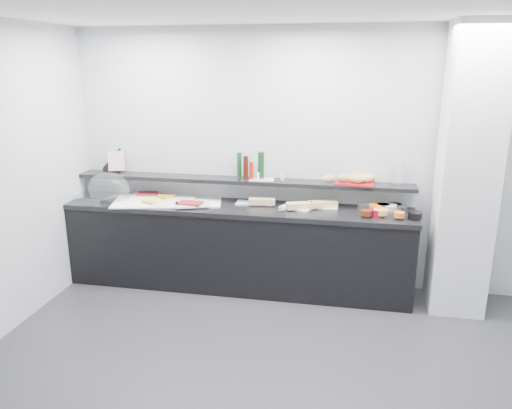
% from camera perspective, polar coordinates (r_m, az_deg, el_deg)
% --- Properties ---
extents(ground, '(5.00, 5.00, 0.00)m').
position_cam_1_polar(ground, '(3.94, 2.55, -20.45)').
color(ground, '#2D2D30').
rests_on(ground, ground).
extents(back_wall, '(5.00, 0.02, 2.70)m').
position_cam_1_polar(back_wall, '(5.25, 6.00, 5.04)').
color(back_wall, '#B3B6BA').
rests_on(back_wall, ground).
extents(column, '(0.50, 0.50, 2.70)m').
position_cam_1_polar(column, '(5.00, 23.00, 3.30)').
color(column, silver).
rests_on(column, ground).
extents(buffet_cabinet, '(3.60, 0.60, 0.85)m').
position_cam_1_polar(buffet_cabinet, '(5.33, -2.13, -5.08)').
color(buffet_cabinet, black).
rests_on(buffet_cabinet, ground).
extents(counter_top, '(3.62, 0.62, 0.05)m').
position_cam_1_polar(counter_top, '(5.19, -2.18, -0.43)').
color(counter_top, black).
rests_on(counter_top, buffet_cabinet).
extents(wall_shelf, '(3.60, 0.25, 0.04)m').
position_cam_1_polar(wall_shelf, '(5.29, -1.78, 2.75)').
color(wall_shelf, black).
rests_on(wall_shelf, back_wall).
extents(cloche_base, '(0.47, 0.36, 0.04)m').
position_cam_1_polar(cloche_base, '(5.74, -18.08, 0.85)').
color(cloche_base, silver).
rests_on(cloche_base, counter_top).
extents(cloche_dome, '(0.53, 0.38, 0.34)m').
position_cam_1_polar(cloche_dome, '(5.62, -16.46, 1.79)').
color(cloche_dome, silver).
rests_on(cloche_dome, cloche_base).
extents(linen_runner, '(1.22, 0.78, 0.01)m').
position_cam_1_polar(linen_runner, '(5.42, -10.02, 0.41)').
color(linen_runner, white).
rests_on(linen_runner, counter_top).
extents(platter_meat_a, '(0.39, 0.34, 0.01)m').
position_cam_1_polar(platter_meat_a, '(5.64, -12.66, 1.04)').
color(platter_meat_a, silver).
rests_on(platter_meat_a, linen_runner).
extents(food_meat_a, '(0.24, 0.18, 0.02)m').
position_cam_1_polar(food_meat_a, '(5.63, -12.30, 1.23)').
color(food_meat_a, maroon).
rests_on(food_meat_a, platter_meat_a).
extents(platter_salmon, '(0.33, 0.24, 0.01)m').
position_cam_1_polar(platter_salmon, '(5.44, -8.59, 0.71)').
color(platter_salmon, white).
rests_on(platter_salmon, linen_runner).
extents(food_salmon, '(0.20, 0.14, 0.02)m').
position_cam_1_polar(food_salmon, '(5.49, -10.20, 0.96)').
color(food_salmon, orange).
rests_on(food_salmon, platter_salmon).
extents(platter_cheese, '(0.31, 0.25, 0.01)m').
position_cam_1_polar(platter_cheese, '(5.27, -10.26, 0.14)').
color(platter_cheese, white).
rests_on(platter_cheese, linen_runner).
extents(food_cheese, '(0.26, 0.21, 0.02)m').
position_cam_1_polar(food_cheese, '(5.34, -11.67, 0.45)').
color(food_cheese, '#F3DE5E').
rests_on(food_cheese, platter_cheese).
extents(platter_meat_b, '(0.40, 0.34, 0.01)m').
position_cam_1_polar(platter_meat_b, '(5.19, -7.30, -0.00)').
color(platter_meat_b, white).
rests_on(platter_meat_b, linen_runner).
extents(food_meat_b, '(0.25, 0.17, 0.02)m').
position_cam_1_polar(food_meat_b, '(5.18, -7.51, 0.17)').
color(food_meat_b, maroon).
rests_on(food_meat_b, platter_meat_b).
extents(sandwich_plate_left, '(0.40, 0.19, 0.01)m').
position_cam_1_polar(sandwich_plate_left, '(5.26, -0.15, 0.18)').
color(sandwich_plate_left, white).
rests_on(sandwich_plate_left, counter_top).
extents(sandwich_food_left, '(0.28, 0.14, 0.06)m').
position_cam_1_polar(sandwich_food_left, '(5.18, 0.69, 0.37)').
color(sandwich_food_left, tan).
rests_on(sandwich_food_left, sandwich_plate_left).
extents(tongs_left, '(0.16, 0.02, 0.01)m').
position_cam_1_polar(tongs_left, '(5.20, 0.36, 0.13)').
color(tongs_left, silver).
rests_on(tongs_left, sandwich_plate_left).
extents(sandwich_plate_mid, '(0.34, 0.24, 0.01)m').
position_cam_1_polar(sandwich_plate_mid, '(5.09, 4.51, -0.42)').
color(sandwich_plate_mid, silver).
rests_on(sandwich_plate_mid, counter_top).
extents(sandwich_food_mid, '(0.29, 0.18, 0.06)m').
position_cam_1_polar(sandwich_food_mid, '(5.05, 5.02, -0.13)').
color(sandwich_food_mid, tan).
rests_on(sandwich_food_mid, sandwich_plate_mid).
extents(tongs_mid, '(0.14, 0.10, 0.01)m').
position_cam_1_polar(tongs_mid, '(5.00, 3.36, -0.57)').
color(tongs_mid, '#A8ABAF').
rests_on(tongs_mid, sandwich_plate_mid).
extents(sandwich_plate_right, '(0.37, 0.17, 0.01)m').
position_cam_1_polar(sandwich_plate_right, '(5.17, 7.29, -0.24)').
color(sandwich_plate_right, white).
rests_on(sandwich_plate_right, counter_top).
extents(sandwich_food_right, '(0.30, 0.19, 0.06)m').
position_cam_1_polar(sandwich_food_right, '(5.14, 7.69, 0.08)').
color(sandwich_food_right, '#DEC174').
rests_on(sandwich_food_right, sandwich_plate_right).
extents(tongs_right, '(0.15, 0.07, 0.01)m').
position_cam_1_polar(tongs_right, '(5.09, 6.61, -0.34)').
color(tongs_right, silver).
rests_on(tongs_right, sandwich_plate_right).
extents(bowl_glass_fruit, '(0.19, 0.19, 0.07)m').
position_cam_1_polar(bowl_glass_fruit, '(5.14, 12.40, -0.26)').
color(bowl_glass_fruit, white).
rests_on(bowl_glass_fruit, counter_top).
extents(fill_glass_fruit, '(0.19, 0.19, 0.05)m').
position_cam_1_polar(fill_glass_fruit, '(5.13, 13.65, -0.22)').
color(fill_glass_fruit, orange).
rests_on(fill_glass_fruit, bowl_glass_fruit).
extents(bowl_black_jam, '(0.16, 0.16, 0.07)m').
position_cam_1_polar(bowl_black_jam, '(5.20, 15.50, -0.28)').
color(bowl_black_jam, black).
rests_on(bowl_black_jam, counter_top).
extents(fill_black_jam, '(0.16, 0.16, 0.05)m').
position_cam_1_polar(fill_black_jam, '(5.14, 14.37, -0.24)').
color(fill_black_jam, '#58200C').
rests_on(fill_black_jam, bowl_black_jam).
extents(bowl_glass_cream, '(0.22, 0.22, 0.07)m').
position_cam_1_polar(bowl_glass_cream, '(5.14, 15.92, -0.49)').
color(bowl_glass_cream, white).
rests_on(bowl_glass_cream, counter_top).
extents(fill_glass_cream, '(0.19, 0.19, 0.05)m').
position_cam_1_polar(fill_glass_cream, '(5.15, 14.97, -0.28)').
color(fill_glass_cream, white).
rests_on(fill_glass_cream, bowl_glass_cream).
extents(bowl_red_jam, '(0.15, 0.15, 0.07)m').
position_cam_1_polar(bowl_red_jam, '(4.97, 13.66, -0.91)').
color(bowl_red_jam, maroon).
rests_on(bowl_red_jam, counter_top).
extents(fill_red_jam, '(0.12, 0.12, 0.05)m').
position_cam_1_polar(fill_red_jam, '(4.90, 12.48, -0.92)').
color(fill_red_jam, '#501A0B').
rests_on(fill_red_jam, bowl_red_jam).
extents(bowl_glass_salmon, '(0.20, 0.20, 0.07)m').
position_cam_1_polar(bowl_glass_salmon, '(4.97, 15.25, -1.01)').
color(bowl_glass_salmon, white).
rests_on(bowl_glass_salmon, counter_top).
extents(fill_glass_salmon, '(0.16, 0.16, 0.05)m').
position_cam_1_polar(fill_glass_salmon, '(4.97, 14.07, -0.79)').
color(fill_glass_salmon, '#FEA03E').
rests_on(fill_glass_salmon, bowl_glass_salmon).
extents(bowl_black_fruit, '(0.17, 0.17, 0.07)m').
position_cam_1_polar(bowl_black_fruit, '(4.97, 17.72, -1.21)').
color(bowl_black_fruit, black).
rests_on(bowl_black_fruit, counter_top).
extents(fill_black_fruit, '(0.12, 0.12, 0.05)m').
position_cam_1_polar(fill_black_fruit, '(4.92, 16.06, -1.12)').
color(fill_black_fruit, orange).
rests_on(fill_black_fruit, bowl_black_fruit).
extents(framed_print, '(0.24, 0.12, 0.26)m').
position_cam_1_polar(framed_print, '(5.89, -16.13, 4.99)').
color(framed_print, black).
rests_on(framed_print, wall_shelf).
extents(print_art, '(0.18, 0.12, 0.22)m').
position_cam_1_polar(print_art, '(5.78, -15.69, 4.82)').
color(print_art, '#CE9E94').
rests_on(print_art, framed_print).
extents(condiment_tray, '(0.27, 0.18, 0.01)m').
position_cam_1_polar(condiment_tray, '(5.22, 0.68, 2.88)').
color(condiment_tray, silver).
rests_on(condiment_tray, wall_shelf).
extents(bottle_green_a, '(0.05, 0.05, 0.26)m').
position_cam_1_polar(bottle_green_a, '(5.30, -1.92, 4.57)').
color(bottle_green_a, '#103C1C').
rests_on(bottle_green_a, condiment_tray).
extents(bottle_brown, '(0.06, 0.06, 0.24)m').
position_cam_1_polar(bottle_brown, '(5.20, -1.18, 4.26)').
color(bottle_brown, black).
rests_on(bottle_brown, condiment_tray).
extents(bottle_green_b, '(0.08, 0.08, 0.28)m').
position_cam_1_polar(bottle_green_b, '(5.22, 0.58, 4.52)').
color(bottle_green_b, '#0D3315').
rests_on(bottle_green_b, condiment_tray).
extents(bottle_hot, '(0.06, 0.06, 0.18)m').
position_cam_1_polar(bottle_hot, '(5.19, -0.53, 3.90)').
color(bottle_hot, '#A1190B').
rests_on(bottle_hot, condiment_tray).
extents(shaker_salt, '(0.03, 0.03, 0.07)m').
position_cam_1_polar(shaker_salt, '(5.21, 0.22, 3.32)').
color(shaker_salt, white).
rests_on(shaker_salt, condiment_tray).
extents(shaker_pepper, '(0.04, 0.04, 0.07)m').
position_cam_1_polar(shaker_pepper, '(5.16, 3.04, 3.18)').
color(shaker_pepper, white).
rests_on(shaker_pepper, condiment_tray).
extents(bread_tray, '(0.40, 0.30, 0.02)m').
position_cam_1_polar(bread_tray, '(5.15, 11.24, 2.43)').
color(bread_tray, maroon).
rests_on(bread_tray, wall_shelf).
extents(bread_roll_n, '(0.15, 0.12, 0.08)m').
position_cam_1_polar(bread_roll_n, '(5.24, 11.60, 3.21)').
color(bread_roll_n, tan).
rests_on(bread_roll_n, bread_tray).
extents(bread_roll_ne, '(0.15, 0.11, 0.08)m').
position_cam_1_polar(bread_roll_ne, '(5.18, 12.78, 3.01)').
color(bread_roll_ne, gold).
rests_on(bread_roll_ne, bread_tray).
extents(bread_roll_sw, '(0.17, 0.15, 0.08)m').
position_cam_1_polar(bread_roll_sw, '(5.06, 8.33, 2.93)').
color(bread_roll_sw, '#B77445').
rests_on(bread_roll_sw, bread_tray).
extents(bread_roll_s, '(0.16, 0.13, 0.08)m').
position_cam_1_polar(bread_roll_s, '(5.09, 11.53, 2.85)').
color(bread_roll_s, '#B58A45').
rests_on(bread_roll_s, bread_tray).
extents(bread_roll_se, '(0.15, 0.12, 0.08)m').
position_cam_1_polar(bread_roll_se, '(5.12, 10.98, 2.96)').
color(bread_roll_se, tan).
rests_on(bread_roll_se, bread_tray).
extents(bread_roll_midw, '(0.13, 0.09, 0.08)m').
position_cam_1_polar(bread_roll_midw, '(5.12, 9.90, 3.00)').
color(bread_roll_midw, '#AF8743').
rests_on(bread_roll_midw, bread_tray).
extents(bread_roll_mide, '(0.13, 0.09, 0.08)m').
position_cam_1_polar(bread_roll_mide, '(5.14, 12.38, 2.92)').
color(bread_roll_mide, '#D8B252').
rests_on(bread_roll_mide, bread_tray).
extents(carafe, '(0.13, 0.13, 0.30)m').
position_cam_1_polar(carafe, '(5.16, 16.00, 3.74)').
color(carafe, white).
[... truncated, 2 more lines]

